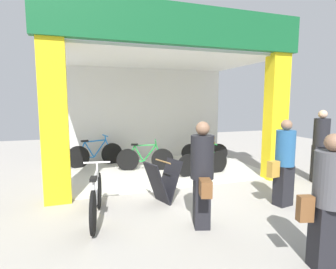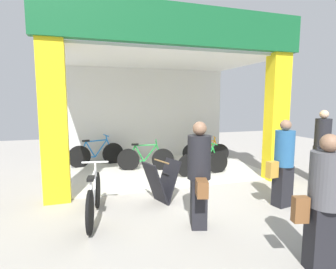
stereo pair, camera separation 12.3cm
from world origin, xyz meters
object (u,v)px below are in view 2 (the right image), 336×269
(bicycle_inside_0, at_px, (145,158))
(bicycle_parked_0, at_px, (94,198))
(pedestrian_3, at_px, (322,146))
(bicycle_inside_3, at_px, (206,152))
(bicycle_inside_2, at_px, (203,163))
(pedestrian_2, at_px, (283,162))
(pedestrian_1, at_px, (199,174))
(pedestrian_0, at_px, (325,202))
(sandwich_board_sign, at_px, (161,182))
(bicycle_inside_1, at_px, (96,154))

(bicycle_inside_0, distance_m, bicycle_parked_0, 3.24)
(pedestrian_3, bearing_deg, bicycle_inside_3, 119.57)
(bicycle_inside_0, xyz_separation_m, bicycle_inside_3, (2.14, 0.49, -0.02))
(bicycle_inside_2, height_order, bicycle_inside_3, bicycle_inside_2)
(bicycle_inside_0, bearing_deg, pedestrian_2, -60.55)
(pedestrian_2, relative_size, pedestrian_3, 0.93)
(bicycle_inside_0, height_order, pedestrian_3, pedestrian_3)
(pedestrian_1, distance_m, pedestrian_2, 1.89)
(bicycle_inside_2, distance_m, pedestrian_3, 2.91)
(bicycle_parked_0, relative_size, pedestrian_0, 1.03)
(bicycle_inside_0, relative_size, pedestrian_0, 0.97)
(sandwich_board_sign, height_order, pedestrian_2, pedestrian_2)
(bicycle_inside_2, relative_size, pedestrian_1, 0.93)
(bicycle_inside_1, bearing_deg, bicycle_inside_2, -36.20)
(bicycle_parked_0, height_order, pedestrian_2, pedestrian_2)
(bicycle_inside_1, relative_size, pedestrian_1, 1.00)
(bicycle_inside_1, relative_size, pedestrian_3, 0.95)
(bicycle_inside_3, xyz_separation_m, pedestrian_0, (-1.19, -5.61, 0.51))
(bicycle_inside_1, bearing_deg, bicycle_inside_3, -8.68)
(bicycle_parked_0, xyz_separation_m, pedestrian_0, (2.49, -2.26, 0.48))
(bicycle_inside_1, bearing_deg, bicycle_parked_0, -93.36)
(pedestrian_2, bearing_deg, bicycle_inside_3, 86.37)
(bicycle_inside_1, height_order, pedestrian_0, pedestrian_0)
(bicycle_inside_1, bearing_deg, bicycle_inside_0, -37.86)
(bicycle_parked_0, bearing_deg, bicycle_inside_3, 42.30)
(bicycle_inside_1, xyz_separation_m, sandwich_board_sign, (1.08, -3.49, 0.04))
(bicycle_inside_0, distance_m, pedestrian_1, 3.69)
(bicycle_parked_0, distance_m, pedestrian_1, 1.83)
(bicycle_inside_3, distance_m, pedestrian_2, 3.89)
(sandwich_board_sign, height_order, pedestrian_0, pedestrian_0)
(bicycle_inside_2, bearing_deg, pedestrian_1, -116.44)
(pedestrian_1, xyz_separation_m, pedestrian_3, (3.78, 1.21, 0.06))
(sandwich_board_sign, bearing_deg, pedestrian_2, -22.48)
(pedestrian_1, bearing_deg, pedestrian_3, 17.83)
(pedestrian_2, bearing_deg, bicycle_inside_0, 119.45)
(pedestrian_1, height_order, pedestrian_3, pedestrian_3)
(pedestrian_0, bearing_deg, bicycle_parked_0, 137.69)
(sandwich_board_sign, xyz_separation_m, pedestrian_2, (2.13, -0.88, 0.43))
(bicycle_inside_0, bearing_deg, pedestrian_0, -79.53)
(pedestrian_1, bearing_deg, bicycle_parked_0, 152.69)
(bicycle_inside_2, height_order, sandwich_board_sign, bicycle_inside_2)
(bicycle_inside_2, bearing_deg, bicycle_parked_0, -146.88)
(bicycle_inside_2, bearing_deg, bicycle_inside_0, 145.45)
(bicycle_inside_3, distance_m, sandwich_board_sign, 3.80)
(bicycle_inside_0, distance_m, pedestrian_3, 4.56)
(bicycle_inside_0, relative_size, bicycle_inside_3, 1.07)
(sandwich_board_sign, xyz_separation_m, pedestrian_1, (0.27, -1.19, 0.45))
(pedestrian_0, height_order, pedestrian_3, pedestrian_3)
(bicycle_inside_0, distance_m, bicycle_inside_3, 2.19)
(bicycle_inside_0, bearing_deg, bicycle_parked_0, -118.41)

